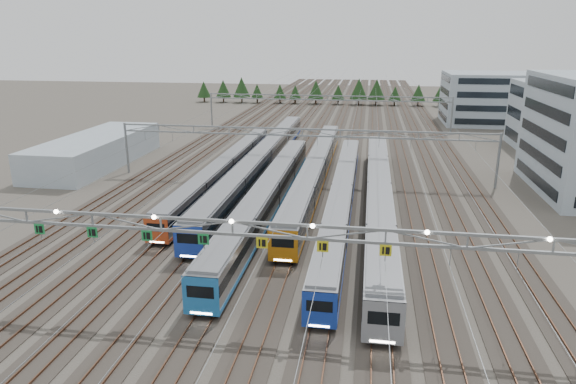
# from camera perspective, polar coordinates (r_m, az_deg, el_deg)

# --- Properties ---
(ground) EXTENTS (400.00, 400.00, 0.00)m
(ground) POSITION_cam_1_polar(r_m,az_deg,el_deg) (41.51, -5.87, -13.44)
(ground) COLOR #47423A
(ground) RESTS_ON ground
(track_bed) EXTENTS (54.00, 260.00, 5.42)m
(track_bed) POSITION_cam_1_polar(r_m,az_deg,el_deg) (136.27, 4.91, 8.66)
(track_bed) COLOR #2D2823
(track_bed) RESTS_ON ground
(train_a) EXTENTS (2.60, 51.66, 3.38)m
(train_a) POSITION_cam_1_polar(r_m,az_deg,el_deg) (77.13, -7.01, 2.55)
(train_a) COLOR black
(train_a) RESTS_ON ground
(train_b) EXTENTS (2.93, 68.80, 3.82)m
(train_b) POSITION_cam_1_polar(r_m,az_deg,el_deg) (81.24, -2.89, 3.55)
(train_b) COLOR black
(train_b) RESTS_ON ground
(train_c) EXTENTS (2.90, 52.43, 3.77)m
(train_c) POSITION_cam_1_polar(r_m,az_deg,el_deg) (63.25, -2.25, -0.37)
(train_c) COLOR black
(train_c) RESTS_ON ground
(train_d) EXTENTS (2.88, 57.90, 3.75)m
(train_d) POSITION_cam_1_polar(r_m,az_deg,el_deg) (75.19, 3.08, 2.42)
(train_d) COLOR black
(train_d) RESTS_ON ground
(train_e) EXTENTS (2.62, 56.44, 3.40)m
(train_e) POSITION_cam_1_polar(r_m,az_deg,el_deg) (63.87, 6.00, -0.45)
(train_e) COLOR black
(train_e) RESTS_ON ground
(train_f) EXTENTS (2.94, 59.53, 3.83)m
(train_f) POSITION_cam_1_polar(r_m,az_deg,el_deg) (63.88, 10.04, -0.42)
(train_f) COLOR black
(train_f) RESTS_ON ground
(gantry_near) EXTENTS (56.36, 0.61, 8.08)m
(gantry_near) POSITION_cam_1_polar(r_m,az_deg,el_deg) (38.34, -6.30, -4.33)
(gantry_near) COLOR gray
(gantry_near) RESTS_ON ground
(gantry_mid) EXTENTS (56.36, 0.36, 8.00)m
(gantry_mid) POSITION_cam_1_polar(r_m,az_deg,el_deg) (76.55, 1.61, 5.97)
(gantry_mid) COLOR gray
(gantry_mid) RESTS_ON ground
(gantry_far) EXTENTS (56.36, 0.36, 8.00)m
(gantry_far) POSITION_cam_1_polar(r_m,az_deg,el_deg) (120.80, 4.43, 9.96)
(gantry_far) COLOR gray
(gantry_far) RESTS_ON ground
(depot_bldg_mid) EXTENTS (14.00, 16.00, 12.76)m
(depot_bldg_mid) POSITION_cam_1_polar(r_m,az_deg,el_deg) (111.30, 27.59, 7.51)
(depot_bldg_mid) COLOR #98A8B5
(depot_bldg_mid) RESTS_ON ground
(depot_bldg_north) EXTENTS (22.00, 18.00, 12.41)m
(depot_bldg_north) POSITION_cam_1_polar(r_m,az_deg,el_deg) (138.35, 21.52, 9.66)
(depot_bldg_north) COLOR #98A8B5
(depot_bldg_north) RESTS_ON ground
(west_shed) EXTENTS (10.00, 30.00, 4.79)m
(west_shed) POSITION_cam_1_polar(r_m,az_deg,el_deg) (93.15, -20.54, 4.37)
(west_shed) COLOR #98A8B5
(west_shed) RESTS_ON ground
(treeline) EXTENTS (106.40, 5.60, 7.02)m
(treeline) POSITION_cam_1_polar(r_m,az_deg,el_deg) (166.32, 7.64, 11.01)
(treeline) COLOR #332114
(treeline) RESTS_ON ground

